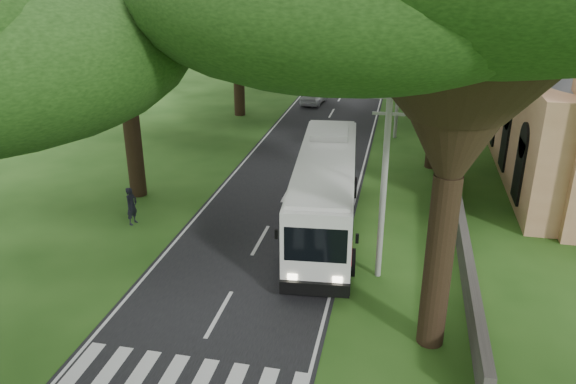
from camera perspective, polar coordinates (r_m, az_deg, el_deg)
ground at (r=19.64m, az=-8.91°, el=-15.43°), size 140.00×140.00×0.00m
road at (r=41.59m, az=3.12°, el=5.63°), size 8.00×120.00×0.04m
property_wall at (r=40.13m, az=15.75°, el=5.07°), size 0.35×50.00×1.20m
pole_near at (r=21.81m, az=9.74°, el=1.15°), size 1.60×0.24×8.00m
pole_mid at (r=41.12m, az=11.20°, el=11.04°), size 1.60×0.24×8.00m
pole_far at (r=60.87m, az=11.74°, el=14.57°), size 1.60×0.24×8.00m
coach_bus at (r=26.50m, az=3.83°, el=0.29°), size 3.83×12.90×3.75m
distant_car_a at (r=51.39m, az=2.63°, el=9.73°), size 2.08×4.34×1.43m
distant_car_b at (r=63.64m, az=3.69°, el=12.09°), size 2.41×4.06×1.26m
distant_car_c at (r=75.15m, az=8.68°, el=13.51°), size 2.05×4.83×1.39m
pedestrian at (r=28.33m, az=-15.60°, el=-1.37°), size 0.58×0.76×1.89m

